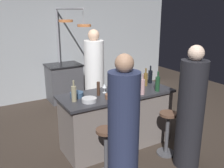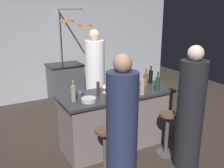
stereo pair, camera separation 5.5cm
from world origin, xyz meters
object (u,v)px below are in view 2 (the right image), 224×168
at_px(cutting_board, 121,89).
at_px(pepper_mill, 98,89).
at_px(wine_glass_near_left_guest, 104,86).
at_px(mixing_bowl_blue, 77,94).
at_px(bar_stool_right, 167,132).
at_px(wine_glass_by_chef, 130,79).
at_px(mixing_bowl_steel, 89,100).
at_px(stove_range, 66,82).
at_px(mixing_bowl_wooden, 110,96).
at_px(wine_bottle_rose, 142,87).
at_px(guest_right, 190,113).
at_px(wine_bottle_amber, 146,79).
at_px(chef, 95,79).
at_px(wine_bottle_white, 73,93).
at_px(bar_stool_left, 105,150).
at_px(wine_bottle_dark, 151,77).
at_px(guest_left, 122,133).
at_px(wine_bottle_green, 158,84).

relative_size(cutting_board, pepper_mill, 1.52).
bearing_deg(wine_glass_near_left_guest, mixing_bowl_blue, 175.68).
bearing_deg(bar_stool_right, wine_glass_near_left_guest, 133.92).
distance_m(wine_glass_by_chef, mixing_bowl_steel, 1.00).
distance_m(stove_range, wine_glass_by_chef, 2.33).
bearing_deg(mixing_bowl_wooden, wine_bottle_rose, -8.93).
relative_size(guest_right, mixing_bowl_steel, 8.15).
distance_m(cutting_board, wine_bottle_amber, 0.49).
bearing_deg(wine_bottle_amber, wine_glass_near_left_guest, 178.83).
bearing_deg(chef, wine_bottle_rose, -84.13).
bearing_deg(wine_bottle_white, stove_range, 73.87).
relative_size(bar_stool_left, wine_bottle_dark, 2.21).
relative_size(guest_right, wine_bottle_amber, 5.71).
relative_size(pepper_mill, wine_bottle_white, 0.69).
bearing_deg(wine_bottle_dark, guest_left, -138.20).
bearing_deg(bar_stool_left, mixing_bowl_steel, 90.86).
bearing_deg(wine_bottle_dark, wine_bottle_amber, -152.58).
bearing_deg(wine_bottle_green, bar_stool_left, -162.01).
xyz_separation_m(wine_glass_by_chef, wine_glass_near_left_guest, (-0.55, -0.14, 0.00)).
bearing_deg(mixing_bowl_blue, mixing_bowl_wooden, -37.94).
height_order(guest_left, wine_glass_by_chef, guest_left).
bearing_deg(chef, mixing_bowl_blue, -128.33).
distance_m(wine_bottle_white, mixing_bowl_blue, 0.20).
xyz_separation_m(stove_range, cutting_board, (0.13, -2.37, 0.46)).
height_order(guest_left, wine_bottle_amber, guest_left).
xyz_separation_m(pepper_mill, wine_bottle_dark, (1.08, 0.14, 0.01)).
relative_size(bar_stool_right, mixing_bowl_steel, 3.24).
relative_size(wine_bottle_green, wine_glass_by_chef, 2.17).
bearing_deg(mixing_bowl_blue, guest_right, -42.24).
bearing_deg(wine_glass_by_chef, wine_bottle_green, -66.58).
distance_m(stove_range, guest_right, 3.48).
bearing_deg(chef, mixing_bowl_wooden, -106.39).
distance_m(wine_glass_by_chef, mixing_bowl_wooden, 0.73).
distance_m(cutting_board, mixing_bowl_blue, 0.75).
height_order(wine_glass_by_chef, mixing_bowl_steel, wine_glass_by_chef).
relative_size(guest_right, bar_stool_left, 2.52).
height_order(chef, mixing_bowl_blue, chef).
height_order(guest_right, wine_glass_by_chef, guest_right).
bearing_deg(bar_stool_right, wine_bottle_white, 154.37).
xyz_separation_m(stove_range, wine_bottle_rose, (0.29, -2.71, 0.58)).
height_order(guest_left, mixing_bowl_wooden, guest_left).
height_order(pepper_mill, wine_glass_near_left_guest, pepper_mill).
relative_size(wine_bottle_white, mixing_bowl_steel, 1.45).
relative_size(wine_bottle_rose, mixing_bowl_blue, 1.64).
height_order(guest_left, wine_bottle_white, guest_left).
distance_m(wine_bottle_rose, mixing_bowl_blue, 0.99).
xyz_separation_m(wine_glass_near_left_guest, mixing_bowl_wooden, (-0.05, -0.27, -0.07)).
bearing_deg(bar_stool_left, guest_left, -86.51).
height_order(stove_range, guest_left, guest_left).
bearing_deg(stove_range, mixing_bowl_blue, -104.78).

